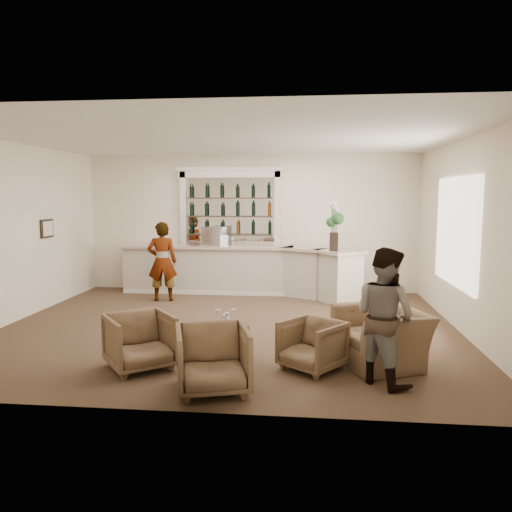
{
  "coord_description": "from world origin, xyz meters",
  "views": [
    {
      "loc": [
        1.39,
        -8.55,
        2.34
      ],
      "look_at": [
        0.4,
        0.9,
        1.17
      ],
      "focal_mm": 35.0,
      "sensor_mm": 36.0,
      "label": 1
    }
  ],
  "objects_px": {
    "guest": "(384,316)",
    "armchair_far": "(381,337)",
    "armchair_left": "(140,341)",
    "flower_vase": "(334,223)",
    "cocktail_table": "(226,342)",
    "armchair_center": "(213,359)",
    "armchair_right": "(312,345)",
    "sommelier": "(162,262)",
    "bar_counter": "(242,270)",
    "espresso_machine": "(215,236)"
  },
  "relations": [
    {
      "from": "sommelier",
      "to": "espresso_machine",
      "type": "xyz_separation_m",
      "value": [
        0.99,
        1.0,
        0.49
      ]
    },
    {
      "from": "guest",
      "to": "armchair_right",
      "type": "distance_m",
      "value": 1.09
    },
    {
      "from": "cocktail_table",
      "to": "guest",
      "type": "height_order",
      "value": "guest"
    },
    {
      "from": "cocktail_table",
      "to": "armchair_right",
      "type": "distance_m",
      "value": 1.27
    },
    {
      "from": "bar_counter",
      "to": "sommelier",
      "type": "xyz_separation_m",
      "value": [
        -1.64,
        -0.93,
        0.3
      ]
    },
    {
      "from": "guest",
      "to": "espresso_machine",
      "type": "height_order",
      "value": "guest"
    },
    {
      "from": "sommelier",
      "to": "armchair_center",
      "type": "relative_size",
      "value": 2.02
    },
    {
      "from": "armchair_right",
      "to": "guest",
      "type": "bearing_deg",
      "value": 14.27
    },
    {
      "from": "armchair_right",
      "to": "flower_vase",
      "type": "height_order",
      "value": "flower_vase"
    },
    {
      "from": "armchair_right",
      "to": "espresso_machine",
      "type": "xyz_separation_m",
      "value": [
        -2.28,
        5.08,
        1.03
      ]
    },
    {
      "from": "guest",
      "to": "armchair_center",
      "type": "xyz_separation_m",
      "value": [
        -2.06,
        -0.49,
        -0.46
      ]
    },
    {
      "from": "armchair_right",
      "to": "flower_vase",
      "type": "xyz_separation_m",
      "value": [
        0.48,
        4.28,
        1.39
      ]
    },
    {
      "from": "armchair_far",
      "to": "espresso_machine",
      "type": "bearing_deg",
      "value": -166.89
    },
    {
      "from": "cocktail_table",
      "to": "armchair_center",
      "type": "height_order",
      "value": "armchair_center"
    },
    {
      "from": "espresso_machine",
      "to": "bar_counter",
      "type": "bearing_deg",
      "value": 10.57
    },
    {
      "from": "cocktail_table",
      "to": "sommelier",
      "type": "distance_m",
      "value": 4.34
    },
    {
      "from": "armchair_center",
      "to": "cocktail_table",
      "type": "bearing_deg",
      "value": 75.67
    },
    {
      "from": "cocktail_table",
      "to": "armchair_far",
      "type": "relative_size",
      "value": 0.58
    },
    {
      "from": "guest",
      "to": "armchair_far",
      "type": "relative_size",
      "value": 1.44
    },
    {
      "from": "armchair_center",
      "to": "armchair_left",
      "type": "bearing_deg",
      "value": 132.88
    },
    {
      "from": "guest",
      "to": "armchair_far",
      "type": "xyz_separation_m",
      "value": [
        0.07,
        0.71,
        -0.47
      ]
    },
    {
      "from": "guest",
      "to": "flower_vase",
      "type": "distance_m",
      "value": 4.77
    },
    {
      "from": "armchair_left",
      "to": "armchair_center",
      "type": "bearing_deg",
      "value": -68.51
    },
    {
      "from": "cocktail_table",
      "to": "flower_vase",
      "type": "bearing_deg",
      "value": 66.83
    },
    {
      "from": "armchair_left",
      "to": "armchair_far",
      "type": "xyz_separation_m",
      "value": [
        3.26,
        0.52,
        0.01
      ]
    },
    {
      "from": "armchair_left",
      "to": "flower_vase",
      "type": "bearing_deg",
      "value": 20.5
    },
    {
      "from": "armchair_center",
      "to": "armchair_right",
      "type": "bearing_deg",
      "value": 20.3
    },
    {
      "from": "armchair_center",
      "to": "guest",
      "type": "bearing_deg",
      "value": -2.94
    },
    {
      "from": "armchair_center",
      "to": "flower_vase",
      "type": "bearing_deg",
      "value": 55.89
    },
    {
      "from": "armchair_right",
      "to": "armchair_far",
      "type": "bearing_deg",
      "value": 56.68
    },
    {
      "from": "armchair_center",
      "to": "flower_vase",
      "type": "relative_size",
      "value": 0.83
    },
    {
      "from": "sommelier",
      "to": "flower_vase",
      "type": "xyz_separation_m",
      "value": [
        3.75,
        0.2,
        0.85
      ]
    },
    {
      "from": "armchair_left",
      "to": "bar_counter",
      "type": "bearing_deg",
      "value": 44.85
    },
    {
      "from": "cocktail_table",
      "to": "guest",
      "type": "distance_m",
      "value": 2.3
    },
    {
      "from": "cocktail_table",
      "to": "armchair_left",
      "type": "bearing_deg",
      "value": -154.76
    },
    {
      "from": "bar_counter",
      "to": "cocktail_table",
      "type": "xyz_separation_m",
      "value": [
        0.4,
        -4.71,
        -0.32
      ]
    },
    {
      "from": "sommelier",
      "to": "guest",
      "type": "bearing_deg",
      "value": 121.06
    },
    {
      "from": "guest",
      "to": "armchair_far",
      "type": "height_order",
      "value": "guest"
    },
    {
      "from": "cocktail_table",
      "to": "armchair_far",
      "type": "xyz_separation_m",
      "value": [
        2.17,
        0.01,
        0.13
      ]
    },
    {
      "from": "armchair_far",
      "to": "flower_vase",
      "type": "xyz_separation_m",
      "value": [
        -0.47,
        3.97,
        1.35
      ]
    },
    {
      "from": "guest",
      "to": "cocktail_table",
      "type": "bearing_deg",
      "value": 30.34
    },
    {
      "from": "sommelier",
      "to": "armchair_center",
      "type": "bearing_deg",
      "value": 101.02
    },
    {
      "from": "sommelier",
      "to": "armchair_left",
      "type": "xyz_separation_m",
      "value": [
        0.96,
        -4.29,
        -0.5
      ]
    },
    {
      "from": "bar_counter",
      "to": "armchair_left",
      "type": "bearing_deg",
      "value": -97.49
    },
    {
      "from": "bar_counter",
      "to": "espresso_machine",
      "type": "relative_size",
      "value": 11.25
    },
    {
      "from": "armchair_left",
      "to": "armchair_right",
      "type": "xyz_separation_m",
      "value": [
        2.31,
        0.21,
        -0.04
      ]
    },
    {
      "from": "bar_counter",
      "to": "espresso_machine",
      "type": "xyz_separation_m",
      "value": [
        -0.66,
        0.07,
        0.79
      ]
    },
    {
      "from": "guest",
      "to": "armchair_center",
      "type": "height_order",
      "value": "guest"
    },
    {
      "from": "bar_counter",
      "to": "cocktail_table",
      "type": "bearing_deg",
      "value": -85.14
    },
    {
      "from": "guest",
      "to": "armchair_right",
      "type": "bearing_deg",
      "value": 24.7
    }
  ]
}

